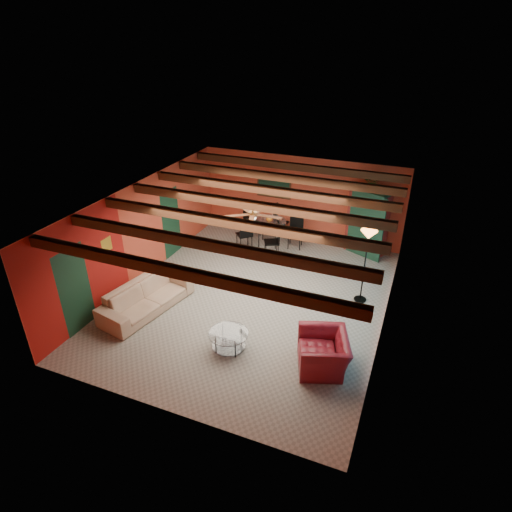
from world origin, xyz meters
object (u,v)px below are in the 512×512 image
at_px(armchair, 323,352).
at_px(coffee_table, 229,341).
at_px(sofa, 147,297).
at_px(dining_table, 269,228).
at_px(potted_plant, 373,183).
at_px(armoire, 367,223).
at_px(vase, 269,209).
at_px(floor_lamp, 364,266).

relative_size(armchair, coffee_table, 1.31).
relative_size(sofa, coffee_table, 2.82).
distance_m(dining_table, potted_plant, 3.42).
xyz_separation_m(sofa, armoire, (4.45, 5.11, 0.63)).
xyz_separation_m(sofa, armchair, (4.52, -0.37, 0.01)).
relative_size(armchair, armoire, 0.57).
bearing_deg(dining_table, vase, -90.00).
height_order(dining_table, potted_plant, potted_plant).
bearing_deg(potted_plant, armoire, 0.00).
bearing_deg(vase, floor_lamp, -32.68).
bearing_deg(vase, sofa, -108.67).
relative_size(sofa, armoire, 1.23).
distance_m(dining_table, armoire, 3.02).
bearing_deg(sofa, coffee_table, -92.16).
bearing_deg(coffee_table, armchair, 6.88).
bearing_deg(armchair, floor_lamp, 153.94).
xyz_separation_m(armoire, potted_plant, (0.00, 0.00, 1.25)).
bearing_deg(potted_plant, dining_table, -168.42).
relative_size(coffee_table, potted_plant, 1.65).
distance_m(armoire, vase, 3.00).
xyz_separation_m(armoire, vase, (-2.93, -0.60, 0.23)).
bearing_deg(dining_table, potted_plant, 11.58).
height_order(sofa, potted_plant, potted_plant).
bearing_deg(coffee_table, armoire, 71.27).
bearing_deg(armchair, vase, -168.30).
bearing_deg(armoire, sofa, -107.00).
relative_size(dining_table, armoire, 1.09).
height_order(coffee_table, vase, vase).
distance_m(armoire, potted_plant, 1.25).
height_order(dining_table, vase, vase).
xyz_separation_m(coffee_table, floor_lamp, (2.31, 3.00, 0.76)).
bearing_deg(potted_plant, floor_lamp, -82.19).
relative_size(dining_table, floor_lamp, 1.10).
height_order(coffee_table, dining_table, dining_table).
bearing_deg(coffee_table, potted_plant, 71.27).
bearing_deg(sofa, vase, -7.21).
bearing_deg(armoire, potted_plant, 0.00).
relative_size(sofa, armchair, 2.16).
bearing_deg(dining_table, armoire, 11.58).
bearing_deg(armchair, armoire, 160.87).
height_order(armchair, vase, vase).
bearing_deg(armoire, dining_table, -144.36).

